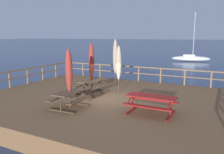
% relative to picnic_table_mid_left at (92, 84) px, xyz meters
% --- Properties ---
extents(ground_plane, '(600.00, 600.00, 0.00)m').
position_rel_picnic_table_mid_left_xyz_m(ground_plane, '(1.18, -0.54, -1.33)').
color(ground_plane, navy).
extents(wooden_deck, '(13.33, 10.50, 0.78)m').
position_rel_picnic_table_mid_left_xyz_m(wooden_deck, '(1.18, -0.54, -0.94)').
color(wooden_deck, brown).
rests_on(wooden_deck, ground).
extents(railing_waterside_far, '(13.13, 0.10, 1.09)m').
position_rel_picnic_table_mid_left_xyz_m(railing_waterside_far, '(1.18, 4.56, 0.18)').
color(railing_waterside_far, brown).
rests_on(railing_waterside_far, wooden_deck).
extents(railing_side_left, '(0.10, 10.30, 1.09)m').
position_rel_picnic_table_mid_left_xyz_m(railing_side_left, '(-5.34, -0.54, 0.17)').
color(railing_side_left, brown).
rests_on(railing_side_left, wooden_deck).
extents(picnic_table_mid_left, '(1.53, 1.93, 0.78)m').
position_rel_picnic_table_mid_left_xyz_m(picnic_table_mid_left, '(0.00, 0.00, 0.00)').
color(picnic_table_mid_left, brown).
rests_on(picnic_table_mid_left, wooden_deck).
extents(picnic_table_back_left, '(2.08, 1.43, 0.78)m').
position_rel_picnic_table_mid_left_xyz_m(picnic_table_back_left, '(4.12, -1.87, 0.01)').
color(picnic_table_back_left, maroon).
rests_on(picnic_table_back_left, wooden_deck).
extents(picnic_table_front_right, '(1.44, 1.65, 0.78)m').
position_rel_picnic_table_mid_left_xyz_m(picnic_table_front_right, '(0.54, -2.84, -0.01)').
color(picnic_table_front_right, brown).
rests_on(picnic_table_front_right, wooden_deck).
extents(patio_umbrella_short_front, '(0.32, 0.32, 2.89)m').
position_rel_picnic_table_mid_left_xyz_m(patio_umbrella_short_front, '(-0.03, 0.04, 1.28)').
color(patio_umbrella_short_front, '#4C3828').
rests_on(patio_umbrella_short_front, wooden_deck).
extents(patio_umbrella_tall_back_right, '(0.32, 0.32, 3.08)m').
position_rel_picnic_table_mid_left_xyz_m(patio_umbrella_tall_back_right, '(0.45, 2.14, 1.40)').
color(patio_umbrella_tall_back_right, '#4C3828').
rests_on(patio_umbrella_tall_back_right, wooden_deck).
extents(patio_umbrella_tall_front, '(0.32, 0.32, 2.72)m').
position_rel_picnic_table_mid_left_xyz_m(patio_umbrella_tall_front, '(0.60, -2.86, 1.17)').
color(patio_umbrella_tall_front, '#4C3828').
rests_on(patio_umbrella_tall_front, wooden_deck).
extents(patio_umbrella_tall_mid_right, '(0.32, 0.32, 2.74)m').
position_rel_picnic_table_mid_left_xyz_m(patio_umbrella_tall_mid_right, '(1.35, 0.73, 1.19)').
color(patio_umbrella_tall_mid_right, '#4C3828').
rests_on(patio_umbrella_tall_mid_right, wooden_deck).
extents(sailboat_distant, '(6.22, 2.89, 7.72)m').
position_rel_picnic_table_mid_left_xyz_m(sailboat_distant, '(1.51, 27.77, -0.82)').
color(sailboat_distant, white).
rests_on(sailboat_distant, ground).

